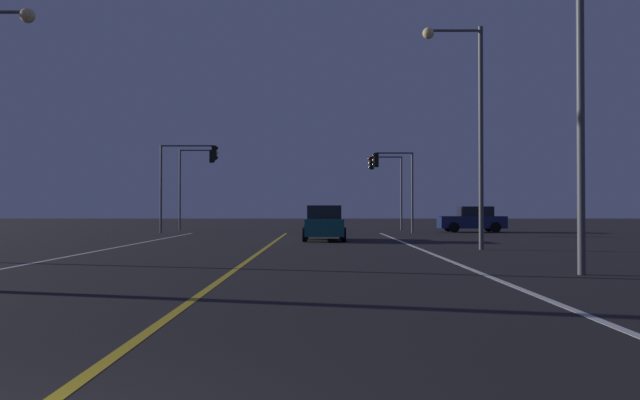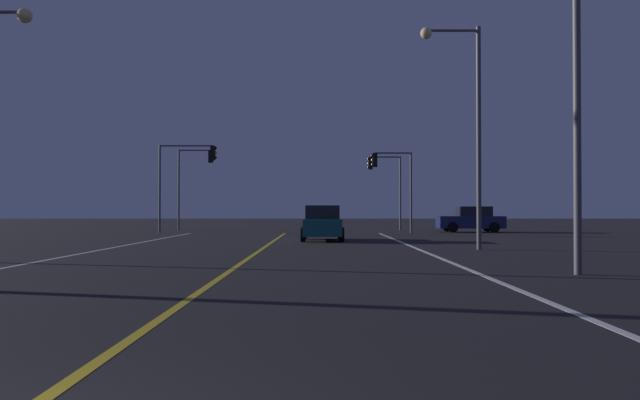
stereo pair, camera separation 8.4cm
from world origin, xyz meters
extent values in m
cube|color=silver|center=(5.95, 15.42, 0.00)|extent=(0.16, 42.85, 0.01)
cube|color=silver|center=(-5.95, 15.42, 0.00)|extent=(0.16, 42.85, 0.01)
cube|color=gold|center=(0.00, 15.42, 0.00)|extent=(0.16, 42.85, 0.01)
cylinder|color=black|center=(10.83, 38.05, 0.34)|extent=(0.68, 0.22, 0.68)
cylinder|color=black|center=(10.83, 39.85, 0.34)|extent=(0.68, 0.22, 0.68)
cylinder|color=black|center=(13.53, 38.05, 0.34)|extent=(0.68, 0.22, 0.68)
cylinder|color=black|center=(13.53, 39.85, 0.34)|extent=(0.68, 0.22, 0.68)
cube|color=navy|center=(12.18, 38.95, 0.66)|extent=(4.30, 1.80, 0.80)
cube|color=black|center=(12.43, 38.95, 1.38)|extent=(2.10, 1.60, 0.64)
cube|color=red|center=(14.28, 38.35, 0.76)|extent=(0.08, 0.24, 0.16)
cube|color=red|center=(14.28, 39.55, 0.76)|extent=(0.08, 0.24, 0.16)
cylinder|color=black|center=(1.43, 28.99, 0.34)|extent=(0.22, 0.68, 0.68)
cylinder|color=black|center=(3.23, 28.99, 0.34)|extent=(0.22, 0.68, 0.68)
cylinder|color=black|center=(1.43, 26.29, 0.34)|extent=(0.22, 0.68, 0.68)
cylinder|color=black|center=(3.23, 26.29, 0.34)|extent=(0.22, 0.68, 0.68)
cube|color=#145156|center=(2.33, 27.64, 0.66)|extent=(1.80, 4.30, 0.80)
cube|color=black|center=(2.33, 27.39, 1.38)|extent=(1.60, 2.10, 0.64)
cube|color=red|center=(1.73, 25.54, 0.76)|extent=(0.24, 0.08, 0.16)
cube|color=red|center=(2.93, 25.54, 0.76)|extent=(0.24, 0.08, 0.16)
cylinder|color=#4C4C51|center=(8.02, 37.35, 2.58)|extent=(0.14, 0.14, 5.16)
cylinder|color=#4C4C51|center=(6.87, 37.35, 5.11)|extent=(2.30, 0.10, 0.10)
cube|color=black|center=(5.72, 37.35, 4.66)|extent=(0.28, 0.36, 0.90)
sphere|color=#3A0605|center=(5.56, 37.35, 4.96)|extent=(0.20, 0.20, 0.20)
sphere|color=orange|center=(5.56, 37.35, 4.66)|extent=(0.20, 0.20, 0.20)
sphere|color=#063816|center=(5.56, 37.35, 4.36)|extent=(0.20, 0.20, 0.20)
cylinder|color=#4C4C51|center=(-8.02, 37.35, 2.81)|extent=(0.14, 0.14, 5.62)
cylinder|color=#4C4C51|center=(-6.33, 37.35, 5.57)|extent=(3.39, 0.10, 0.10)
cube|color=black|center=(-4.63, 37.35, 5.12)|extent=(0.28, 0.36, 0.90)
sphere|color=#3A0605|center=(-4.47, 37.35, 5.42)|extent=(0.20, 0.20, 0.20)
sphere|color=orange|center=(-4.47, 37.35, 5.12)|extent=(0.20, 0.20, 0.20)
sphere|color=#063816|center=(-4.47, 37.35, 4.82)|extent=(0.20, 0.20, 0.20)
cylinder|color=#4C4C51|center=(8.02, 42.85, 2.68)|extent=(0.14, 0.14, 5.35)
cylinder|color=#4C4C51|center=(6.95, 42.85, 5.30)|extent=(2.14, 0.10, 0.10)
cube|color=black|center=(5.88, 42.85, 4.85)|extent=(0.28, 0.36, 0.90)
sphere|color=#3A0605|center=(5.72, 42.85, 5.15)|extent=(0.20, 0.20, 0.20)
sphere|color=orange|center=(5.72, 42.85, 4.85)|extent=(0.20, 0.20, 0.20)
sphere|color=#063816|center=(5.72, 42.85, 4.55)|extent=(0.20, 0.20, 0.20)
cylinder|color=#4C4C51|center=(-8.02, 42.85, 2.92)|extent=(0.14, 0.14, 5.84)
cylinder|color=#4C4C51|center=(-6.88, 42.85, 5.79)|extent=(2.30, 0.10, 0.10)
cube|color=black|center=(-5.73, 42.85, 5.34)|extent=(0.28, 0.36, 0.90)
sphere|color=#3A0605|center=(-5.57, 42.85, 5.64)|extent=(0.20, 0.20, 0.20)
sphere|color=orange|center=(-5.57, 42.85, 5.34)|extent=(0.20, 0.20, 0.20)
sphere|color=#063816|center=(-5.57, 42.85, 5.04)|extent=(0.20, 0.20, 0.20)
cylinder|color=#4C4C51|center=(8.20, 11.44, 3.99)|extent=(0.18, 0.18, 7.98)
sphere|color=#F9D88C|center=(-6.38, 15.08, 7.15)|extent=(0.44, 0.44, 0.44)
cylinder|color=#4C4C51|center=(8.20, 20.65, 4.21)|extent=(0.18, 0.18, 8.43)
cylinder|color=#4C4C51|center=(7.21, 20.65, 8.28)|extent=(1.98, 0.10, 0.10)
sphere|color=#F9D88C|center=(6.23, 20.65, 8.18)|extent=(0.44, 0.44, 0.44)
camera|label=1|loc=(2.13, -3.41, 1.52)|focal=35.91mm
camera|label=2|loc=(2.21, -3.41, 1.52)|focal=35.91mm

